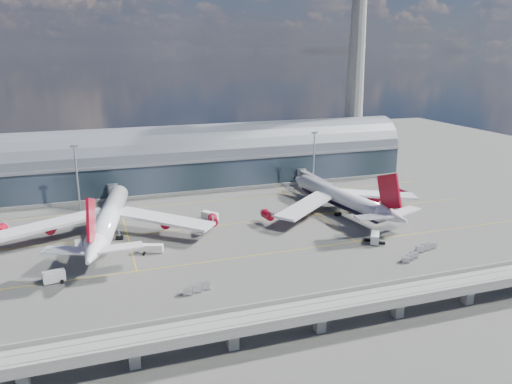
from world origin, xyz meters
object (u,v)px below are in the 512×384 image
object	(u,v)px
service_truck_2	(151,248)
cargo_train_1	(426,247)
floodlight_mast_left	(77,176)
service_truck_0	(79,247)
control_tower	(356,68)
service_truck_4	(212,218)
floodlight_mast_right	(314,158)
service_truck_3	(375,238)
service_truck_5	(210,216)
airliner_left	(108,219)
airliner_right	(342,199)
service_truck_1	(54,277)
cargo_train_0	(197,289)
cargo_train_2	(410,257)

from	to	relation	value
service_truck_2	cargo_train_1	xyz separation A→B (m)	(81.28, -25.73, -0.38)
floodlight_mast_left	service_truck_0	bearing A→B (deg)	-90.51
control_tower	service_truck_4	distance (m)	118.64
floodlight_mast_left	service_truck_4	bearing A→B (deg)	-34.49
floodlight_mast_right	service_truck_0	size ratio (longest dim) A/B	3.92
service_truck_3	service_truck_5	xyz separation A→B (m)	(-45.17, 38.97, -0.04)
airliner_left	service_truck_5	world-z (taller)	airliner_left
airliner_right	service_truck_4	xyz separation A→B (m)	(-49.76, 5.41, -4.22)
control_tower	service_truck_2	world-z (taller)	control_tower
service_truck_1	cargo_train_0	size ratio (longest dim) A/B	0.74
control_tower	service_truck_1	world-z (taller)	control_tower
floodlight_mast_right	service_truck_0	xyz separation A→B (m)	(-100.39, -44.03, -12.24)
service_truck_0	cargo_train_1	size ratio (longest dim) A/B	0.77
floodlight_mast_left	service_truck_0	size ratio (longest dim) A/B	3.92
service_truck_2	service_truck_3	bearing A→B (deg)	-84.22
airliner_right	service_truck_1	distance (m)	105.55
airliner_right	cargo_train_2	distance (m)	47.06
service_truck_1	cargo_train_2	xyz separation A→B (m)	(99.32, -18.06, -0.79)
airliner_left	service_truck_2	xyz separation A→B (m)	(11.47, -16.82, -5.25)
service_truck_3	cargo_train_1	size ratio (longest dim) A/B	0.81
service_truck_3	airliner_left	bearing A→B (deg)	-167.68
cargo_train_1	cargo_train_2	world-z (taller)	cargo_train_1
airliner_right	cargo_train_1	world-z (taller)	airliner_right
service_truck_3	service_truck_5	size ratio (longest dim) A/B	1.03
service_truck_5	cargo_train_1	xyz separation A→B (m)	(56.92, -49.50, -0.63)
control_tower	service_truck_1	bearing A→B (deg)	-146.67
floodlight_mast_left	service_truck_5	distance (m)	54.77
service_truck_3	cargo_train_2	size ratio (longest dim) A/B	0.95
control_tower	airliner_left	bearing A→B (deg)	-153.12
airliner_right	cargo_train_2	bearing A→B (deg)	-100.92
control_tower	service_truck_4	size ratio (longest dim) A/B	19.49
airliner_left	service_truck_1	world-z (taller)	airliner_left
service_truck_1	service_truck_4	xyz separation A→B (m)	(51.74, 34.10, -0.19)
service_truck_4	cargo_train_1	xyz separation A→B (m)	(56.79, -47.31, -0.49)
service_truck_5	cargo_train_0	world-z (taller)	service_truck_5
service_truck_4	airliner_left	bearing A→B (deg)	-163.74
service_truck_5	cargo_train_1	distance (m)	75.44
airliner_right	cargo_train_1	size ratio (longest dim) A/B	8.07
floodlight_mast_right	cargo_train_1	bearing A→B (deg)	-88.59
airliner_left	service_truck_2	size ratio (longest dim) A/B	10.10
service_truck_2	service_truck_5	size ratio (longest dim) A/B	1.11
floodlight_mast_left	service_truck_2	bearing A→B (deg)	-68.57
service_truck_5	cargo_train_2	distance (m)	72.33
cargo_train_2	airliner_right	bearing A→B (deg)	22.26
service_truck_0	airliner_left	bearing A→B (deg)	39.46
airliner_right	cargo_train_0	bearing A→B (deg)	-153.34
floodlight_mast_left	floodlight_mast_right	size ratio (longest dim) A/B	1.00
floodlight_mast_right	cargo_train_0	bearing A→B (deg)	-130.85
cargo_train_0	service_truck_2	bearing A→B (deg)	30.27
control_tower	service_truck_2	size ratio (longest dim) A/B	13.75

